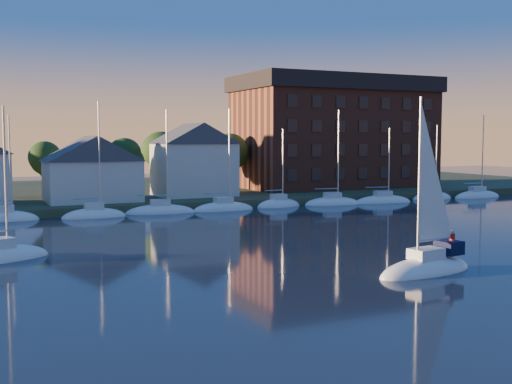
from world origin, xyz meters
TOP-DOWN VIEW (x-y plane):
  - ground at (0.00, 0.00)m, footprint 260.00×260.00m
  - shoreline_land at (0.00, 75.00)m, footprint 160.00×50.00m
  - wooden_dock at (0.00, 52.00)m, footprint 120.00×3.00m
  - clubhouse_centre at (-6.00, 57.00)m, footprint 11.55×8.40m
  - clubhouse_east at (8.00, 59.00)m, footprint 10.50×8.40m
  - condo_block at (34.00, 64.95)m, footprint 31.00×17.00m
  - tree_line at (2.00, 63.00)m, footprint 93.40×5.40m
  - moored_fleet at (4.00, 49.00)m, footprint 95.50×2.40m
  - hero_sailboat at (6.49, 9.76)m, footprint 8.13×3.53m

SIDE VIEW (x-z plane):
  - ground at x=0.00m, z-range 0.00..0.00m
  - shoreline_land at x=0.00m, z-range -1.00..1.00m
  - wooden_dock at x=0.00m, z-range -0.50..0.50m
  - moored_fleet at x=4.00m, z-range -5.93..6.12m
  - hero_sailboat at x=6.49m, z-range -5.73..6.81m
  - clubhouse_centre at x=-6.00m, z-range 1.09..9.17m
  - clubhouse_east at x=8.00m, z-range 1.10..10.90m
  - tree_line at x=2.00m, z-range 2.73..11.63m
  - condo_block at x=34.00m, z-range 1.09..18.49m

